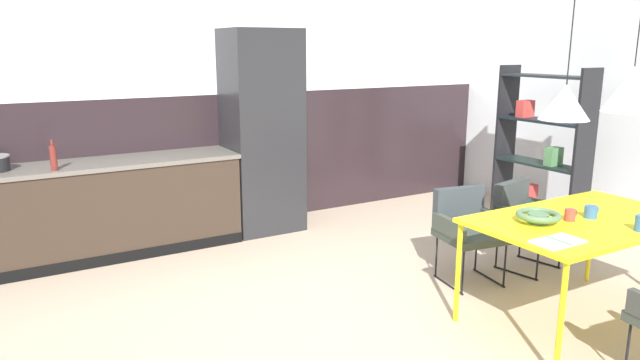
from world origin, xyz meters
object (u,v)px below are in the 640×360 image
(armchair_near_window, at_px, (524,213))
(fruit_bowl, at_px, (538,216))
(mug_wide_latte, at_px, (570,215))
(mug_tall_blue, at_px, (591,212))
(pendant_lamp_over_table_near, at_px, (565,102))
(refrigerator_column, at_px, (262,132))
(bottle_vinegar_dark, at_px, (53,157))
(armchair_by_stool, at_px, (466,223))
(open_shelf_unit, at_px, (541,147))
(pendant_lamp_over_table_far, at_px, (632,89))
(dining_table, at_px, (584,225))
(open_book, at_px, (558,242))

(armchair_near_window, xyz_separation_m, fruit_bowl, (-0.86, -0.84, 0.32))
(mug_wide_latte, bearing_deg, armchair_near_window, 55.27)
(mug_tall_blue, height_order, pendant_lamp_over_table_near, pendant_lamp_over_table_near)
(refrigerator_column, xyz_separation_m, mug_tall_blue, (1.05, -3.09, -0.24))
(bottle_vinegar_dark, xyz_separation_m, pendant_lamp_over_table_near, (2.71, -2.86, 0.57))
(armchair_by_stool, bearing_deg, pendant_lamp_over_table_near, 89.06)
(open_shelf_unit, xyz_separation_m, pendant_lamp_over_table_far, (-1.21, -1.66, 0.75))
(dining_table, bearing_deg, open_shelf_unit, 46.94)
(dining_table, relative_size, open_shelf_unit, 0.90)
(mug_wide_latte, relative_size, pendant_lamp_over_table_near, 0.08)
(bottle_vinegar_dark, height_order, pendant_lamp_over_table_far, pendant_lamp_over_table_far)
(mug_tall_blue, bearing_deg, refrigerator_column, 108.83)
(bottle_vinegar_dark, bearing_deg, armchair_by_stool, -33.58)
(dining_table, distance_m, mug_wide_latte, 0.16)
(open_shelf_unit, height_order, pendant_lamp_over_table_far, pendant_lamp_over_table_far)
(fruit_bowl, bearing_deg, armchair_near_window, 44.27)
(armchair_by_stool, distance_m, mug_tall_blue, 1.04)
(mug_tall_blue, xyz_separation_m, bottle_vinegar_dark, (-3.07, 2.88, 0.20))
(refrigerator_column, bearing_deg, armchair_by_stool, -67.84)
(dining_table, height_order, pendant_lamp_over_table_far, pendant_lamp_over_table_far)
(pendant_lamp_over_table_far, bearing_deg, refrigerator_column, 112.88)
(pendant_lamp_over_table_near, bearing_deg, pendant_lamp_over_table_far, -4.06)
(refrigerator_column, xyz_separation_m, pendant_lamp_over_table_far, (1.31, -3.11, 0.59))
(refrigerator_column, height_order, pendant_lamp_over_table_near, pendant_lamp_over_table_near)
(armchair_by_stool, height_order, bottle_vinegar_dark, bottle_vinegar_dark)
(fruit_bowl, relative_size, bottle_vinegar_dark, 1.10)
(mug_wide_latte, bearing_deg, mug_tall_blue, -8.55)
(armchair_by_stool, relative_size, pendant_lamp_over_table_near, 0.57)
(pendant_lamp_over_table_far, bearing_deg, bottle_vinegar_dark, 138.87)
(pendant_lamp_over_table_near, distance_m, pendant_lamp_over_table_far, 0.62)
(bottle_vinegar_dark, bearing_deg, dining_table, -43.55)
(refrigerator_column, distance_m, mug_tall_blue, 3.27)
(mug_tall_blue, bearing_deg, open_book, -160.10)
(pendant_lamp_over_table_near, bearing_deg, mug_wide_latte, 2.55)
(pendant_lamp_over_table_far, bearing_deg, mug_wide_latte, 173.35)
(dining_table, relative_size, fruit_bowl, 5.32)
(mug_wide_latte, bearing_deg, refrigerator_column, 105.90)
(dining_table, bearing_deg, mug_tall_blue, -13.76)
(open_book, relative_size, pendant_lamp_over_table_near, 0.23)
(armchair_by_stool, bearing_deg, armchair_near_window, -173.82)
(mug_wide_latte, bearing_deg, bottle_vinegar_dark, 135.31)
(refrigerator_column, bearing_deg, mug_wide_latte, -74.10)
(armchair_near_window, distance_m, mug_wide_latte, 1.15)
(fruit_bowl, height_order, open_book, fruit_bowl)
(armchair_by_stool, xyz_separation_m, open_book, (-0.44, -1.20, 0.27))
(refrigerator_column, distance_m, armchair_near_window, 2.68)
(armchair_by_stool, relative_size, open_book, 2.46)
(armchair_by_stool, relative_size, pendant_lamp_over_table_far, 0.58)
(refrigerator_column, relative_size, mug_tall_blue, 16.28)
(refrigerator_column, xyz_separation_m, open_book, (0.43, -3.32, -0.28))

